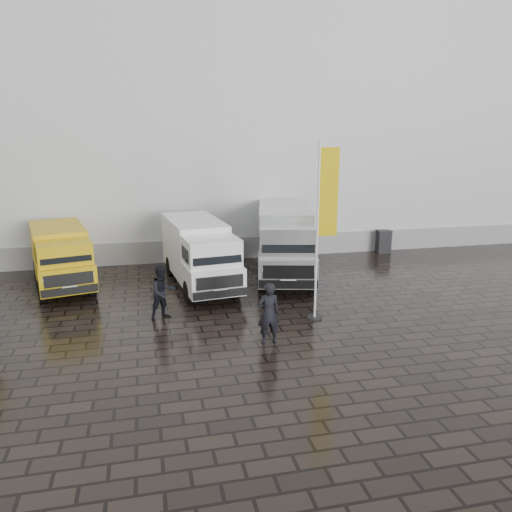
{
  "coord_description": "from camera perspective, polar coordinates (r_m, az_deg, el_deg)",
  "views": [
    {
      "loc": [
        -4.28,
        -14.25,
        5.85
      ],
      "look_at": [
        -0.58,
        2.2,
        1.55
      ],
      "focal_mm": 35.0,
      "sensor_mm": 36.0,
      "label": 1
    }
  ],
  "objects": [
    {
      "name": "van_yellow",
      "position": [
        20.22,
        -21.36,
        -0.24
      ],
      "size": [
        2.94,
        5.16,
        2.24
      ],
      "primitive_type": null,
      "rotation": [
        0.0,
        0.0,
        0.23
      ],
      "color": "gold",
      "rests_on": "ground"
    },
    {
      "name": "person_front",
      "position": [
        13.94,
        1.44,
        -6.57
      ],
      "size": [
        0.66,
        0.45,
        1.77
      ],
      "primitive_type": "imported",
      "rotation": [
        0.0,
        0.0,
        3.17
      ],
      "color": "black",
      "rests_on": "ground"
    },
    {
      "name": "ground",
      "position": [
        15.99,
        3.8,
        -7.2
      ],
      "size": [
        120.0,
        120.0,
        0.0
      ],
      "primitive_type": "plane",
      "color": "black",
      "rests_on": "ground"
    },
    {
      "name": "exhibition_hall",
      "position": [
        30.9,
        -0.97,
        14.56
      ],
      "size": [
        44.0,
        16.0,
        12.0
      ],
      "primitive_type": "cube",
      "color": "silver",
      "rests_on": "ground"
    },
    {
      "name": "wheelie_bin",
      "position": [
        25.13,
        14.36,
        1.65
      ],
      "size": [
        0.74,
        0.74,
        1.09
      ],
      "primitive_type": "cube",
      "rotation": [
        0.0,
        0.0,
        -0.14
      ],
      "color": "black",
      "rests_on": "ground"
    },
    {
      "name": "hall_plinth",
      "position": [
        23.69,
        3.05,
        1.21
      ],
      "size": [
        44.0,
        0.15,
        1.0
      ],
      "primitive_type": "cube",
      "color": "gray",
      "rests_on": "ground"
    },
    {
      "name": "flagpole",
      "position": [
        15.37,
        7.7,
        4.03
      ],
      "size": [
        0.88,
        0.5,
        5.56
      ],
      "color": "black",
      "rests_on": "ground"
    },
    {
      "name": "van_silver",
      "position": [
        20.23,
        3.32,
        1.44
      ],
      "size": [
        3.5,
        6.59,
        2.72
      ],
      "primitive_type": null,
      "rotation": [
        0.0,
        0.0,
        -0.24
      ],
      "color": "silver",
      "rests_on": "ground"
    },
    {
      "name": "van_white",
      "position": [
        19.06,
        -6.47,
        0.15
      ],
      "size": [
        2.56,
        5.84,
        2.45
      ],
      "primitive_type": null,
      "rotation": [
        0.0,
        0.0,
        0.12
      ],
      "color": "white",
      "rests_on": "ground"
    },
    {
      "name": "person_tent",
      "position": [
        16.03,
        -10.62,
        -4.09
      ],
      "size": [
        1.04,
        0.96,
        1.73
      ],
      "primitive_type": "imported",
      "rotation": [
        0.0,
        0.0,
        0.46
      ],
      "color": "black",
      "rests_on": "ground"
    }
  ]
}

